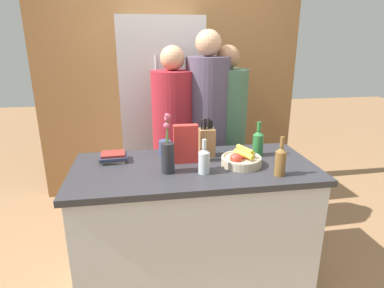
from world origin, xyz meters
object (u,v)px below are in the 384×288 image
(refrigerator, at_px, (162,117))
(coffee_mug, at_px, (165,147))
(bottle_wine, at_px, (204,160))
(flower_vase, at_px, (168,154))
(fruit_bowl, at_px, (242,159))
(person_in_blue, at_px, (207,126))
(cereal_box, at_px, (186,144))
(bottle_vinegar, at_px, (258,142))
(knife_block, at_px, (207,142))
(book_stack, at_px, (114,157))
(bottle_oil, at_px, (280,160))
(person_in_red_tee, at_px, (226,132))
(person_at_sink, at_px, (174,136))

(refrigerator, height_order, coffee_mug, refrigerator)
(bottle_wine, bearing_deg, flower_vase, 167.47)
(refrigerator, distance_m, fruit_bowl, 1.33)
(flower_vase, relative_size, person_in_blue, 0.21)
(cereal_box, distance_m, bottle_vinegar, 0.53)
(knife_block, xyz_separation_m, book_stack, (-0.65, -0.00, -0.08))
(bottle_oil, relative_size, person_in_red_tee, 0.15)
(flower_vase, xyz_separation_m, bottle_oil, (0.67, -0.15, -0.03))
(person_in_blue, relative_size, person_in_red_tee, 1.07)
(flower_vase, distance_m, coffee_mug, 0.34)
(cereal_box, distance_m, person_in_blue, 0.60)
(refrigerator, relative_size, bottle_vinegar, 7.59)
(bottle_oil, bearing_deg, book_stack, 158.21)
(refrigerator, distance_m, coffee_mug, 0.96)
(fruit_bowl, relative_size, bottle_wine, 1.21)
(fruit_bowl, height_order, knife_block, knife_block)
(refrigerator, xyz_separation_m, fruit_bowl, (0.44, -1.25, -0.01))
(fruit_bowl, xyz_separation_m, flower_vase, (-0.49, -0.04, 0.08))
(knife_block, relative_size, person_at_sink, 0.17)
(bottle_wine, bearing_deg, coffee_mug, 118.70)
(person_at_sink, bearing_deg, refrigerator, 90.61)
(bottle_oil, height_order, bottle_wine, bottle_oil)
(coffee_mug, distance_m, bottle_wine, 0.44)
(book_stack, bearing_deg, knife_block, 0.14)
(fruit_bowl, relative_size, person_in_blue, 0.15)
(knife_block, height_order, person_in_blue, person_in_blue)
(flower_vase, bearing_deg, bottle_wine, -12.53)
(person_in_blue, bearing_deg, knife_block, -119.21)
(flower_vase, bearing_deg, bottle_oil, -13.02)
(coffee_mug, bearing_deg, book_stack, -167.08)
(book_stack, distance_m, person_in_red_tee, 1.04)
(coffee_mug, xyz_separation_m, bottle_wine, (0.21, -0.38, 0.03))
(knife_block, bearing_deg, flower_vase, -139.53)
(fruit_bowl, bearing_deg, knife_block, 132.66)
(person_in_red_tee, bearing_deg, person_at_sink, 166.66)
(coffee_mug, bearing_deg, person_in_red_tee, 36.23)
(book_stack, height_order, bottle_wine, bottle_wine)
(fruit_bowl, relative_size, flower_vase, 0.70)
(person_in_blue, height_order, person_in_red_tee, person_in_blue)
(cereal_box, height_order, bottle_oil, cereal_box)
(cereal_box, xyz_separation_m, bottle_vinegar, (0.53, 0.05, -0.03))
(cereal_box, xyz_separation_m, person_at_sink, (-0.02, 0.54, -0.10))
(refrigerator, bearing_deg, bottle_wine, -82.95)
(cereal_box, bearing_deg, bottle_wine, -67.12)
(bottle_wine, bearing_deg, bottle_vinegar, 30.02)
(flower_vase, distance_m, book_stack, 0.44)
(fruit_bowl, distance_m, person_at_sink, 0.76)
(cereal_box, bearing_deg, refrigerator, 94.03)
(book_stack, relative_size, bottle_wine, 0.87)
(knife_block, relative_size, person_in_blue, 0.16)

